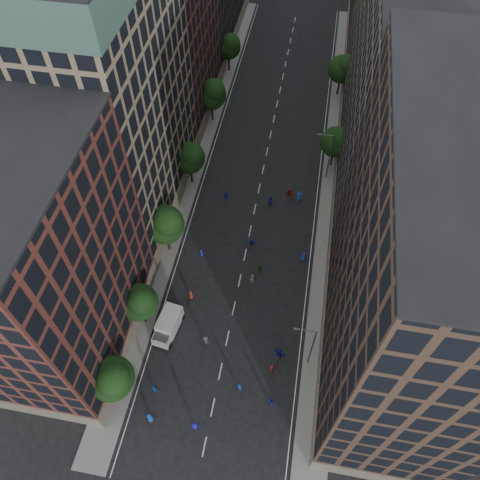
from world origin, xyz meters
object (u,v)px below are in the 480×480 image
at_px(streetlamp_near, 310,346).
at_px(cargo_van, 168,325).
at_px(skater_0, 150,418).
at_px(skater_2, 271,401).
at_px(streetlamp_far, 329,154).
at_px(skater_1, 239,387).

xyz_separation_m(streetlamp_near, cargo_van, (-18.15, 1.27, -3.68)).
distance_m(cargo_van, skater_0, 11.57).
height_order(streetlamp_near, skater_2, streetlamp_near).
height_order(streetlamp_far, skater_0, streetlamp_far).
relative_size(cargo_van, skater_1, 3.05).
height_order(skater_0, skater_1, skater_0).
bearing_deg(streetlamp_near, skater_1, -147.26).
relative_size(skater_0, skater_1, 1.01).
height_order(streetlamp_far, cargo_van, streetlamp_far).
height_order(cargo_van, skater_0, cargo_van).
height_order(skater_1, skater_2, skater_1).
bearing_deg(streetlamp_far, cargo_van, -119.77).
height_order(cargo_van, skater_1, cargo_van).
distance_m(streetlamp_far, cargo_van, 36.74).
xyz_separation_m(streetlamp_near, skater_2, (-3.67, -5.84, -4.27)).
distance_m(streetlamp_far, skater_2, 39.24).
relative_size(streetlamp_near, skater_1, 4.95).
height_order(streetlamp_near, skater_1, streetlamp_near).
distance_m(skater_1, skater_2, 4.05).
xyz_separation_m(cargo_van, skater_2, (14.48, -7.11, -0.58)).
xyz_separation_m(streetlamp_near, streetlamp_far, (0.00, 33.00, 0.00)).
height_order(streetlamp_near, skater_0, streetlamp_near).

